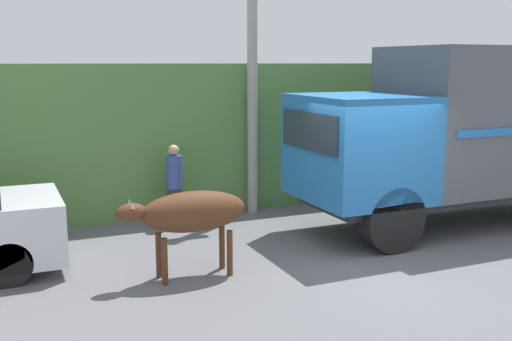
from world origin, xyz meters
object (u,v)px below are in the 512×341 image
(utility_pole, at_px, (252,73))
(brown_cow, at_px, (191,213))
(pedestrian_on_hill, at_px, (174,181))
(cargo_truck, at_px, (470,129))

(utility_pole, bearing_deg, brown_cow, -126.30)
(pedestrian_on_hill, xyz_separation_m, utility_pole, (1.81, 0.34, 2.07))
(pedestrian_on_hill, bearing_deg, cargo_truck, 145.87)
(cargo_truck, relative_size, utility_pole, 1.17)
(cargo_truck, height_order, pedestrian_on_hill, cargo_truck)
(cargo_truck, bearing_deg, utility_pole, 146.39)
(cargo_truck, relative_size, pedestrian_on_hill, 4.14)
(utility_pole, bearing_deg, pedestrian_on_hill, -169.31)
(cargo_truck, bearing_deg, pedestrian_on_hill, 159.78)
(cargo_truck, distance_m, brown_cow, 6.02)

